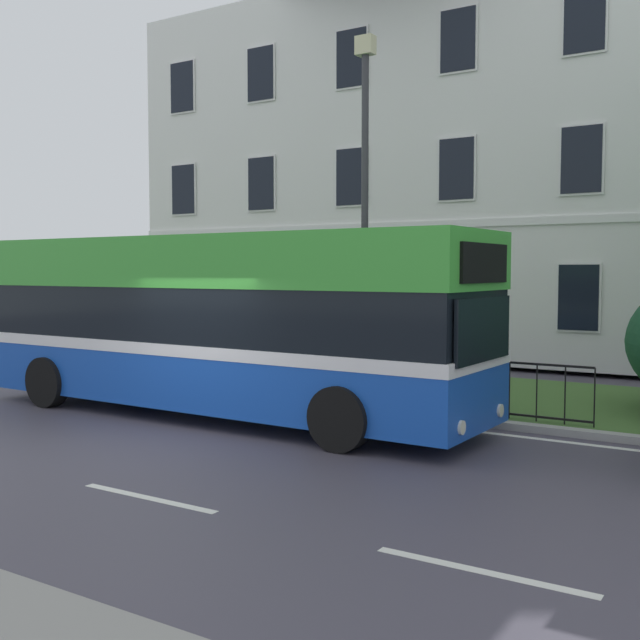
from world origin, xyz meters
The scene contains 6 objects.
ground_plane centered at (0.00, 0.96, -0.02)m, with size 60.00×56.00×0.18m.
georgian_townhouse centered at (-1.09, 16.37, 6.52)m, with size 19.55×10.87×12.74m.
iron_verge_railing centered at (-1.09, 4.40, 0.62)m, with size 13.33×0.04×0.97m.
single_decker_bus centered at (-0.54, 2.48, 1.68)m, with size 10.05×2.68×3.20m.
street_lamp_post centered at (0.98, 5.16, 4.12)m, with size 0.36×0.24×7.01m.
litter_bin centered at (-4.86, 4.75, 0.65)m, with size 0.52×0.52×1.05m.
Camera 1 is at (8.24, -8.00, 2.61)m, focal length 42.71 mm.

